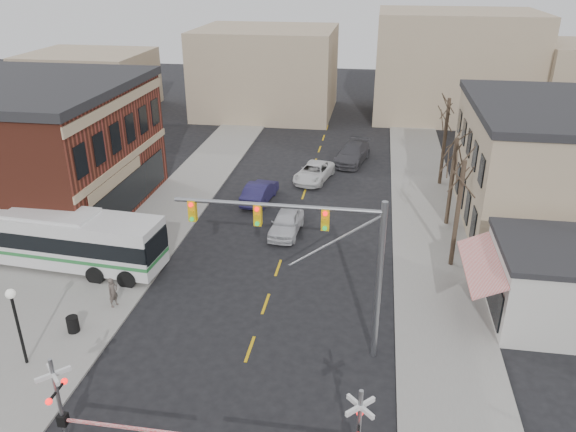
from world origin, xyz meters
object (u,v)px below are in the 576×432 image
object	(u,v)px
car_b	(260,192)
car_d	(352,154)
street_lamp	(15,311)
car_a	(286,222)
transit_bus	(55,237)
trash_bin	(73,324)
pedestrian_near	(113,292)
pedestrian_far	(112,257)
traffic_signal_mast	(322,245)
car_c	(314,172)
rr_crossing_west	(70,403)

from	to	relation	value
car_b	car_d	world-z (taller)	car_d
street_lamp	car_a	bearing A→B (deg)	57.97
transit_bus	car_a	xyz separation A→B (m)	(13.12, 6.66, -1.14)
street_lamp	trash_bin	bearing A→B (deg)	69.65
car_a	car_b	xyz separation A→B (m)	(-2.94, 5.20, 0.01)
pedestrian_near	pedestrian_far	bearing A→B (deg)	45.42
car_b	traffic_signal_mast	bearing A→B (deg)	116.93
street_lamp	car_c	size ratio (longest dim) A/B	0.76
car_a	pedestrian_far	xyz separation A→B (m)	(-9.64, -6.67, 0.11)
car_b	car_c	xyz separation A→B (m)	(3.64, 5.20, -0.08)
transit_bus	car_b	size ratio (longest dim) A/B	2.78
rr_crossing_west	trash_bin	bearing A→B (deg)	119.01
car_d	pedestrian_far	world-z (taller)	car_d
pedestrian_far	transit_bus	bearing A→B (deg)	144.64
pedestrian_near	car_c	bearing A→B (deg)	-2.48
trash_bin	pedestrian_far	size ratio (longest dim) A/B	0.53
car_b	car_a	bearing A→B (deg)	125.99
rr_crossing_west	car_b	world-z (taller)	rr_crossing_west
car_a	pedestrian_far	bearing A→B (deg)	-142.02
pedestrian_far	pedestrian_near	bearing A→B (deg)	-99.41
traffic_signal_mast	pedestrian_far	size ratio (longest dim) A/B	5.97
car_c	street_lamp	bearing A→B (deg)	-99.62
pedestrian_far	car_d	bearing A→B (deg)	23.82
transit_bus	traffic_signal_mast	size ratio (longest dim) A/B	1.44
pedestrian_near	trash_bin	bearing A→B (deg)	176.58
car_b	car_d	xyz separation A→B (m)	(6.62, 10.40, 0.05)
car_c	rr_crossing_west	bearing A→B (deg)	-88.75
car_b	car_c	distance (m)	6.35
traffic_signal_mast	car_c	xyz separation A→B (m)	(-2.89, 22.77, -4.98)
street_lamp	pedestrian_near	world-z (taller)	street_lamp
transit_bus	traffic_signal_mast	xyz separation A→B (m)	(16.72, -5.71, 3.77)
car_a	pedestrian_near	bearing A→B (deg)	-123.06
trash_bin	street_lamp	bearing A→B (deg)	-110.35
car_b	pedestrian_far	world-z (taller)	pedestrian_far
transit_bus	car_a	bearing A→B (deg)	26.91
traffic_signal_mast	pedestrian_far	bearing A→B (deg)	156.67
trash_bin	transit_bus	bearing A→B (deg)	124.13
car_a	car_d	world-z (taller)	car_d
street_lamp	pedestrian_far	world-z (taller)	street_lamp
transit_bus	trash_bin	xyz separation A→B (m)	(4.31, -6.36, -1.40)
pedestrian_far	traffic_signal_mast	bearing A→B (deg)	-58.63
street_lamp	pedestrian_near	size ratio (longest dim) A/B	2.33
car_b	car_c	size ratio (longest dim) A/B	0.94
car_d	pedestrian_near	world-z (taller)	pedestrian_near
street_lamp	trash_bin	world-z (taller)	street_lamp
car_c	pedestrian_near	size ratio (longest dim) A/B	3.05
pedestrian_near	transit_bus	bearing A→B (deg)	73.71
transit_bus	street_lamp	distance (m)	9.63
car_c	pedestrian_far	xyz separation A→B (m)	(-10.34, -17.07, 0.18)
car_a	pedestrian_near	world-z (taller)	pedestrian_near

